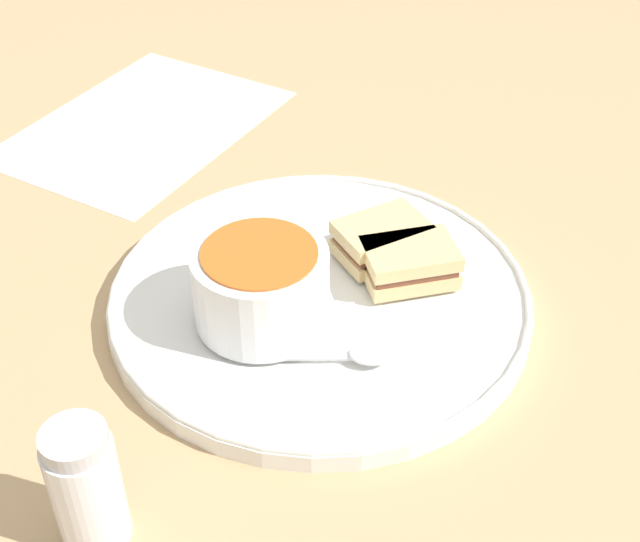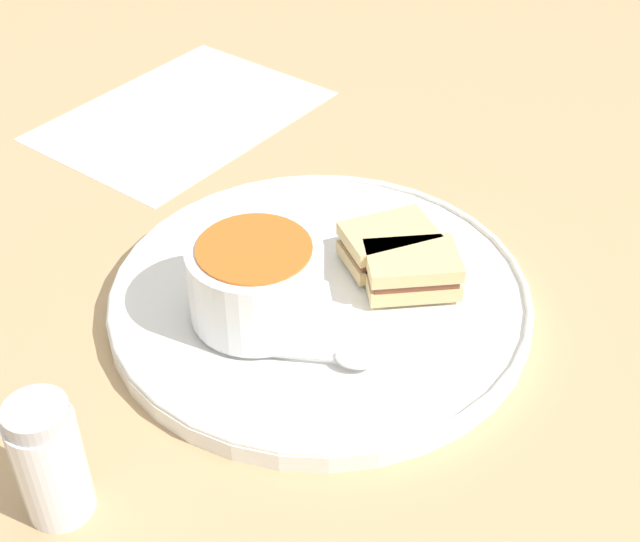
% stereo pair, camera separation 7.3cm
% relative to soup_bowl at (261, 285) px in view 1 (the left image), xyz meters
% --- Properties ---
extents(ground_plane, '(2.40, 2.40, 0.00)m').
position_rel_soup_bowl_xyz_m(ground_plane, '(-0.04, -0.05, -0.05)').
color(ground_plane, tan).
extents(plate, '(0.35, 0.35, 0.02)m').
position_rel_soup_bowl_xyz_m(plate, '(-0.04, -0.05, -0.04)').
color(plate, white).
rests_on(plate, ground_plane).
extents(soup_bowl, '(0.11, 0.11, 0.07)m').
position_rel_soup_bowl_xyz_m(soup_bowl, '(0.00, 0.00, 0.00)').
color(soup_bowl, white).
rests_on(soup_bowl, plate).
extents(spoon, '(0.12, 0.04, 0.01)m').
position_rel_soup_bowl_xyz_m(spoon, '(-0.08, 0.03, -0.03)').
color(spoon, silver).
rests_on(spoon, plate).
extents(sandwich_half_near, '(0.09, 0.08, 0.03)m').
position_rel_soup_bowl_xyz_m(sandwich_half_near, '(-0.11, -0.08, -0.02)').
color(sandwich_half_near, '#DBBC7F').
rests_on(sandwich_half_near, plate).
extents(sandwich_half_far, '(0.09, 0.09, 0.03)m').
position_rel_soup_bowl_xyz_m(sandwich_half_far, '(-0.08, -0.10, -0.02)').
color(sandwich_half_far, '#DBBC7F').
rests_on(sandwich_half_far, plate).
extents(salt_shaker, '(0.04, 0.04, 0.10)m').
position_rel_soup_bowl_xyz_m(salt_shaker, '(0.05, 0.20, -0.01)').
color(salt_shaker, silver).
rests_on(salt_shaker, ground_plane).
extents(menu_sheet, '(0.30, 0.35, 0.00)m').
position_rel_soup_bowl_xyz_m(menu_sheet, '(0.23, -0.30, -0.05)').
color(menu_sheet, white).
rests_on(menu_sheet, ground_plane).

